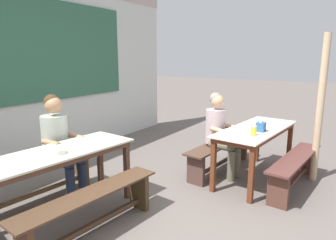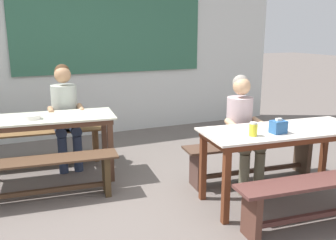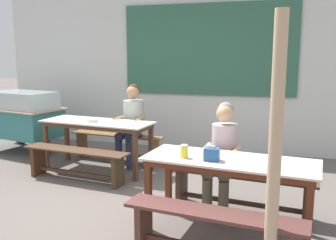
% 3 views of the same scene
% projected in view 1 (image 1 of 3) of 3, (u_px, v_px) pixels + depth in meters
% --- Properties ---
extents(ground_plane, '(40.00, 40.00, 0.00)m').
position_uv_depth(ground_plane, '(183.00, 212.00, 3.46)').
color(ground_plane, '#665D57').
extents(backdrop_wall, '(7.20, 0.23, 3.10)m').
position_uv_depth(backdrop_wall, '(24.00, 65.00, 4.64)').
color(backdrop_wall, silver).
rests_on(backdrop_wall, ground_plane).
extents(dining_table_far, '(1.78, 0.80, 0.76)m').
position_uv_depth(dining_table_far, '(57.00, 159.00, 3.22)').
color(dining_table_far, beige).
rests_on(dining_table_far, ground_plane).
extents(dining_table_near, '(1.71, 0.80, 0.76)m').
position_uv_depth(dining_table_near, '(256.00, 134.00, 4.26)').
color(dining_table_near, silver).
rests_on(dining_table_near, ground_plane).
extents(bench_far_back, '(1.66, 0.44, 0.45)m').
position_uv_depth(bench_far_back, '(33.00, 180.00, 3.64)').
color(bench_far_back, brown).
rests_on(bench_far_back, ground_plane).
extents(bench_far_front, '(1.62, 0.46, 0.45)m').
position_uv_depth(bench_far_front, '(91.00, 208.00, 2.97)').
color(bench_far_front, '#4B3322').
rests_on(bench_far_front, ground_plane).
extents(bench_near_back, '(1.66, 0.47, 0.45)m').
position_uv_depth(bench_near_back, '(220.00, 151.00, 4.68)').
color(bench_near_back, '#4D3528').
rests_on(bench_near_back, ground_plane).
extents(bench_near_front, '(1.57, 0.44, 0.45)m').
position_uv_depth(bench_near_front, '(295.00, 167.00, 4.01)').
color(bench_near_front, brown).
rests_on(bench_near_front, ground_plane).
extents(person_right_near_table, '(0.43, 0.53, 1.24)m').
position_uv_depth(person_right_near_table, '(220.00, 130.00, 4.40)').
color(person_right_near_table, '#6B6751').
rests_on(person_right_near_table, ground_plane).
extents(person_center_facing, '(0.45, 0.59, 1.30)m').
position_uv_depth(person_center_facing, '(59.00, 140.00, 3.76)').
color(person_center_facing, '#2B3650').
rests_on(person_center_facing, ground_plane).
extents(tissue_box, '(0.14, 0.11, 0.14)m').
position_uv_depth(tissue_box, '(261.00, 127.00, 4.05)').
color(tissue_box, '#2B5B97').
rests_on(tissue_box, dining_table_near).
extents(condiment_jar, '(0.08, 0.08, 0.13)m').
position_uv_depth(condiment_jar, '(254.00, 131.00, 3.83)').
color(condiment_jar, yellow).
rests_on(condiment_jar, dining_table_near).
extents(soup_bowl, '(0.17, 0.17, 0.05)m').
position_uv_depth(soup_bowl, '(57.00, 151.00, 3.13)').
color(soup_bowl, silver).
rests_on(soup_bowl, dining_table_far).
extents(wooden_support_post, '(0.10, 0.10, 2.06)m').
position_uv_depth(wooden_support_post, '(320.00, 110.00, 4.15)').
color(wooden_support_post, tan).
rests_on(wooden_support_post, ground_plane).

